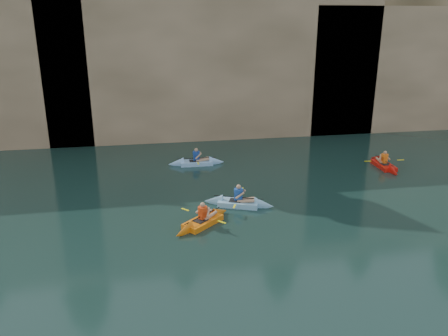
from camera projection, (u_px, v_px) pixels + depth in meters
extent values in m
cube|color=tan|center=(181.00, 50.00, 38.05)|extent=(70.00, 16.00, 12.00)
cube|color=tan|center=(218.00, 60.00, 31.58)|extent=(24.00, 2.40, 11.40)
cube|color=black|center=(137.00, 121.00, 31.22)|extent=(3.50, 1.00, 3.20)
cube|color=black|center=(322.00, 105.00, 33.43)|extent=(5.00, 1.00, 4.50)
cube|color=orange|center=(203.00, 221.00, 18.68)|extent=(2.45, 2.29, 0.28)
cone|color=orange|center=(220.00, 212.00, 19.57)|extent=(1.18, 1.17, 0.76)
cone|color=orange|center=(184.00, 231.00, 17.78)|extent=(1.18, 1.17, 0.76)
cube|color=black|center=(200.00, 220.00, 18.53)|extent=(0.73, 0.72, 0.04)
cube|color=red|center=(203.00, 213.00, 18.55)|extent=(0.41, 0.40, 0.51)
sphere|color=tan|center=(203.00, 205.00, 18.43)|extent=(0.21, 0.21, 0.21)
cylinder|color=black|center=(203.00, 216.00, 18.59)|extent=(1.72, 1.52, 0.04)
cube|color=#FFF215|center=(185.00, 210.00, 19.19)|extent=(0.34, 0.37, 0.02)
cube|color=#FFF215|center=(222.00, 222.00, 17.98)|extent=(0.34, 0.37, 0.02)
cube|color=#82B8DB|center=(238.00, 203.00, 20.59)|extent=(2.71, 1.74, 0.29)
cone|color=#82B8DB|center=(264.00, 205.00, 20.36)|extent=(1.14, 1.08, 0.80)
cone|color=#82B8DB|center=(213.00, 201.00, 20.82)|extent=(1.14, 1.08, 0.80)
cube|color=black|center=(235.00, 200.00, 20.59)|extent=(0.70, 0.67, 0.04)
cube|color=#1B4598|center=(239.00, 195.00, 20.46)|extent=(0.43, 0.35, 0.53)
sphere|color=tan|center=(239.00, 187.00, 20.34)|extent=(0.22, 0.22, 0.22)
cylinder|color=black|center=(239.00, 197.00, 20.50)|extent=(2.21, 0.92, 0.04)
cube|color=#FFF215|center=(242.00, 189.00, 21.51)|extent=(0.23, 0.42, 0.02)
cube|color=#FFF215|center=(234.00, 206.00, 19.50)|extent=(0.23, 0.42, 0.02)
cube|color=red|center=(384.00, 165.00, 26.16)|extent=(0.97, 2.70, 0.28)
cone|color=red|center=(374.00, 159.00, 27.34)|extent=(0.83, 0.99, 0.77)
cone|color=red|center=(394.00, 172.00, 24.98)|extent=(0.83, 0.99, 0.77)
cube|color=black|center=(385.00, 164.00, 25.99)|extent=(0.51, 0.58, 0.04)
cube|color=orange|center=(384.00, 159.00, 26.03)|extent=(0.25, 0.36, 0.51)
sphere|color=tan|center=(385.00, 153.00, 25.92)|extent=(0.21, 0.21, 0.21)
cylinder|color=black|center=(384.00, 161.00, 26.07)|extent=(0.19, 2.26, 0.04)
cube|color=#FFF215|center=(368.00, 161.00, 25.96)|extent=(0.42, 0.11, 0.02)
cube|color=#FFF215|center=(401.00, 160.00, 26.19)|extent=(0.42, 0.11, 0.02)
cube|color=#8EBCEE|center=(196.00, 163.00, 26.61)|extent=(2.67, 0.89, 0.29)
cone|color=#8EBCEE|center=(217.00, 162.00, 26.80)|extent=(0.96, 0.82, 0.79)
cone|color=#8EBCEE|center=(176.00, 163.00, 26.43)|extent=(0.96, 0.82, 0.79)
cube|color=black|center=(194.00, 161.00, 26.56)|extent=(0.56, 0.51, 0.04)
cube|color=navy|center=(196.00, 156.00, 26.48)|extent=(0.37, 0.24, 0.53)
sphere|color=tan|center=(196.00, 150.00, 26.36)|extent=(0.22, 0.22, 0.22)
cylinder|color=black|center=(196.00, 158.00, 26.53)|extent=(2.34, 0.10, 0.04)
cube|color=#FFF215|center=(195.00, 153.00, 27.53)|extent=(0.09, 0.42, 0.02)
cube|color=#FFF215|center=(198.00, 163.00, 25.52)|extent=(0.09, 0.42, 0.02)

